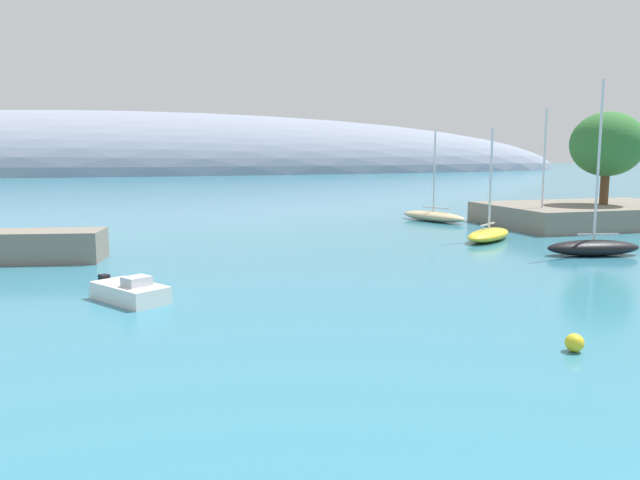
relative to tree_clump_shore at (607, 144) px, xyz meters
name	(u,v)px	position (x,y,z in m)	size (l,w,h in m)	color
shore_outcrop	(591,214)	(-0.57, 0.72, -6.02)	(17.65, 11.37, 1.80)	gray
tree_clump_shore	(607,144)	(0.00, 0.00, 0.00)	(6.05, 6.05, 7.87)	brown
distant_ridge	(112,173)	(-44.94, 149.91, -6.92)	(301.76, 57.23, 36.14)	gray
sailboat_red_near_shore	(541,224)	(-6.97, -1.13, -6.43)	(3.76, 6.68, 9.70)	red
sailboat_sand_mid_mooring	(433,216)	(-12.51, 7.08, -6.41)	(4.44, 7.55, 8.21)	#C6B284
sailboat_black_outer_mooring	(593,246)	(-11.79, -12.94, -6.34)	(6.04, 2.97, 10.55)	black
sailboat_yellow_end_of_line	(489,234)	(-14.50, -5.53, -6.42)	(5.92, 5.27, 7.96)	yellow
motorboat_white_alongside_breakwater	(130,292)	(-38.92, -17.20, -6.51)	(3.37, 3.98, 1.15)	white
mooring_buoy_yellow	(575,343)	(-25.34, -28.27, -6.63)	(0.59, 0.59, 0.59)	yellow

